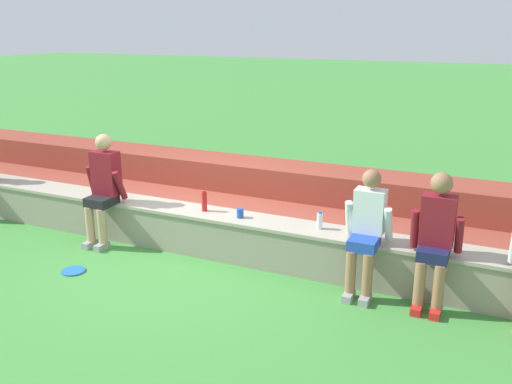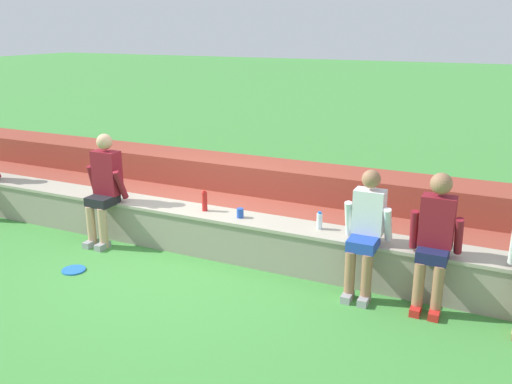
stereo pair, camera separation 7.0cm
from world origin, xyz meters
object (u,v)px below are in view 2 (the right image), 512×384
person_center (366,230)px  water_bottle_center_gap (205,201)px  plastic_cup_left_end (240,213)px  frisbee (74,270)px  person_left_of_center (104,186)px  water_bottle_mid_left (319,221)px  person_right_of_center (435,237)px

person_center → water_bottle_center_gap: bearing=173.2°
plastic_cup_left_end → frisbee: size_ratio=0.42×
water_bottle_center_gap → plastic_cup_left_end: size_ratio=2.29×
person_left_of_center → water_bottle_mid_left: person_left_of_center is taller
frisbee → person_left_of_center: bearing=104.3°
person_center → water_bottle_center_gap: person_center is taller
water_bottle_mid_left → water_bottle_center_gap: (-1.51, -0.00, 0.03)m
person_center → water_bottle_center_gap: (-2.11, 0.25, -0.05)m
water_bottle_mid_left → frisbee: bearing=-155.5°
water_bottle_mid_left → frisbee: (-2.62, -1.20, -0.63)m
person_center → water_bottle_mid_left: person_center is taller
person_left_of_center → person_right_of_center: bearing=0.2°
person_center → water_bottle_center_gap: 2.12m
person_right_of_center → person_center: bearing=178.6°
water_bottle_mid_left → water_bottle_center_gap: water_bottle_center_gap is taller
person_left_of_center → plastic_cup_left_end: bearing=7.6°
person_left_of_center → person_center: (3.45, 0.03, -0.06)m
water_bottle_mid_left → person_center: bearing=-23.2°
person_right_of_center → water_bottle_center_gap: (-2.81, 0.27, -0.09)m
person_center → plastic_cup_left_end: 1.61m
water_bottle_mid_left → plastic_cup_left_end: water_bottle_mid_left is taller
person_right_of_center → water_bottle_mid_left: 1.33m
person_left_of_center → water_bottle_center_gap: bearing=12.1°
frisbee → water_bottle_mid_left: bearing=24.5°
water_bottle_mid_left → plastic_cup_left_end: size_ratio=1.79×
person_center → frisbee: size_ratio=4.91×
person_center → frisbee: bearing=-163.7°
water_bottle_center_gap → person_left_of_center: bearing=-167.9°
person_right_of_center → frisbee: bearing=-166.7°
person_left_of_center → plastic_cup_left_end: person_left_of_center is taller
person_right_of_center → plastic_cup_left_end: 2.31m
person_right_of_center → frisbee: (-3.92, -0.92, -0.75)m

